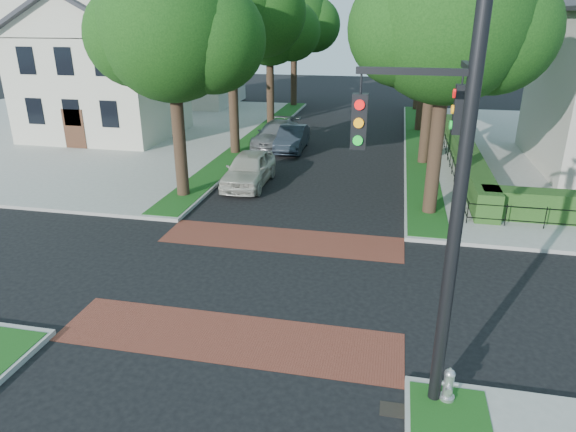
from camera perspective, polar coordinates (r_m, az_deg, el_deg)
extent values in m
plane|color=black|center=(16.46, -3.13, -7.12)|extent=(120.00, 120.00, 0.00)
cube|color=gray|center=(41.12, -23.27, 8.77)|extent=(30.00, 30.00, 0.15)
cube|color=brown|center=(19.24, -0.69, -2.66)|extent=(9.00, 2.20, 0.01)
cube|color=brown|center=(13.85, -6.60, -13.25)|extent=(9.00, 2.20, 0.01)
cube|color=black|center=(11.90, 11.82, -20.35)|extent=(0.65, 0.45, 0.01)
cube|color=#174814|center=(33.97, 14.33, 7.63)|extent=(1.60, 29.80, 0.02)
cube|color=#174814|center=(35.17, -3.69, 8.71)|extent=(1.60, 29.80, 0.02)
cylinder|color=black|center=(21.40, 16.34, 9.70)|extent=(0.56, 0.56, 7.35)
sphere|color=#11350E|center=(21.02, 17.50, 20.10)|extent=(6.20, 6.20, 6.20)
sphere|color=#11350E|center=(21.52, 22.06, 18.50)|extent=(4.65, 4.65, 4.65)
sphere|color=#11350E|center=(20.76, 12.94, 19.68)|extent=(4.34, 4.34, 4.34)
sphere|color=#11350E|center=(22.57, 17.59, 21.39)|extent=(4.03, 4.03, 4.03)
cylinder|color=black|center=(29.25, 15.43, 13.08)|extent=(0.56, 0.56, 7.70)
sphere|color=#11350E|center=(29.00, 16.27, 21.04)|extent=(6.60, 6.60, 6.60)
sphere|color=#11350E|center=(29.46, 19.88, 19.86)|extent=(4.95, 4.95, 4.95)
sphere|color=#11350E|center=(28.75, 12.73, 20.74)|extent=(4.62, 4.62, 4.62)
sphere|color=#11350E|center=(30.66, 16.38, 21.94)|extent=(4.29, 4.29, 4.29)
cylinder|color=black|center=(38.24, 14.75, 14.14)|extent=(0.56, 0.56, 6.65)
sphere|color=#11350E|center=(38.00, 15.27, 19.39)|extent=(5.80, 5.80, 5.80)
sphere|color=#11350E|center=(38.41, 17.68, 18.56)|extent=(4.35, 4.35, 4.35)
sphere|color=#11350E|center=(37.77, 12.92, 19.12)|extent=(4.06, 4.06, 4.06)
sphere|color=#11350E|center=(39.44, 15.40, 20.15)|extent=(3.77, 3.77, 3.77)
cylinder|color=black|center=(47.17, 14.40, 15.63)|extent=(0.56, 0.56, 7.00)
sphere|color=#11350E|center=(46.98, 14.83, 20.11)|extent=(6.00, 6.00, 6.00)
sphere|color=#11350E|center=(47.37, 16.88, 19.44)|extent=(4.50, 4.50, 4.50)
sphere|color=#11350E|center=(46.76, 12.86, 19.90)|extent=(4.20, 4.20, 4.20)
sphere|color=#11350E|center=(48.48, 14.95, 20.71)|extent=(3.90, 3.90, 3.90)
cylinder|color=black|center=(23.32, -12.16, 10.55)|extent=(0.56, 0.56, 7.00)
sphere|color=#11350E|center=(22.95, -12.91, 19.64)|extent=(6.00, 6.00, 6.00)
sphere|color=#11350E|center=(22.62, -8.47, 18.89)|extent=(4.50, 4.50, 4.50)
sphere|color=#11350E|center=(23.43, -16.59, 18.61)|extent=(4.20, 4.20, 4.20)
sphere|color=#11350E|center=(24.28, -11.25, 21.01)|extent=(3.90, 3.90, 3.90)
cylinder|color=black|center=(30.64, -6.15, 14.38)|extent=(0.56, 0.56, 8.05)
sphere|color=#11350E|center=(30.43, -6.49, 22.35)|extent=(6.40, 6.40, 6.40)
sphere|color=#11350E|center=(30.22, -2.85, 21.70)|extent=(4.80, 4.80, 4.80)
sphere|color=#11350E|center=(30.77, -9.64, 21.63)|extent=(4.48, 4.48, 4.48)
cylinder|color=black|center=(39.32, -2.00, 15.13)|extent=(0.56, 0.56, 6.86)
sphere|color=#11350E|center=(39.09, -2.07, 20.42)|extent=(5.60, 5.60, 5.60)
sphere|color=#11350E|center=(39.05, 0.38, 19.85)|extent=(4.20, 4.20, 4.20)
sphere|color=#11350E|center=(39.26, -4.25, 19.95)|extent=(3.92, 3.92, 3.92)
sphere|color=#11350E|center=(40.42, -1.43, 21.17)|extent=(3.64, 3.64, 3.64)
cylinder|color=black|center=(48.05, 0.66, 16.44)|extent=(0.56, 0.56, 7.14)
sphere|color=#11350E|center=(47.87, 0.68, 20.95)|extent=(6.20, 6.20, 6.20)
sphere|color=#11350E|center=(47.87, 2.89, 20.45)|extent=(4.65, 4.65, 4.65)
sphere|color=#11350E|center=(48.01, -1.31, 20.59)|extent=(4.34, 4.34, 4.34)
sphere|color=#11350E|center=(49.38, 1.18, 21.54)|extent=(4.03, 4.03, 4.03)
cube|color=#1D3F15|center=(30.05, 19.03, 6.55)|extent=(1.00, 18.00, 1.20)
cube|color=beige|center=(37.62, -19.72, 13.38)|extent=(9.00, 8.00, 6.50)
cube|color=brown|center=(34.62, -18.14, 21.44)|extent=(0.80, 0.80, 3.64)
cube|color=beige|center=(50.06, -11.34, 15.88)|extent=(9.00, 8.00, 6.50)
cube|color=brown|center=(47.38, -9.36, 21.87)|extent=(0.80, 0.80, 3.64)
cylinder|color=black|center=(10.13, 18.13, -1.11)|extent=(0.26, 0.26, 8.00)
cube|color=black|center=(9.40, 13.88, 15.34)|extent=(2.00, 0.12, 0.12)
cube|color=black|center=(10.37, 19.50, 15.28)|extent=(0.12, 1.80, 0.12)
cube|color=black|center=(9.54, 7.91, 10.35)|extent=(0.28, 0.22, 1.00)
cylinder|color=red|center=(9.36, 7.95, 12.13)|extent=(0.18, 0.05, 0.18)
cylinder|color=orange|center=(9.42, 7.85, 10.21)|extent=(0.18, 0.05, 0.18)
cylinder|color=#0CB226|center=(9.48, 7.75, 8.31)|extent=(0.18, 0.05, 0.18)
cube|color=black|center=(11.26, 18.47, 11.15)|extent=(0.22, 0.28, 1.00)
cylinder|color=red|center=(11.20, 17.99, 12.82)|extent=(0.05, 0.18, 0.18)
cylinder|color=orange|center=(11.25, 17.81, 11.22)|extent=(0.05, 0.18, 0.18)
cylinder|color=#0CB226|center=(11.31, 17.62, 9.62)|extent=(0.05, 0.18, 0.18)
imported|color=beige|center=(25.36, -4.36, 5.24)|extent=(2.01, 4.86, 1.65)
imported|color=#212831|center=(32.15, 0.44, 8.62)|extent=(1.70, 4.58, 1.50)
imported|color=slate|center=(33.33, -1.31, 9.08)|extent=(2.60, 5.38, 1.51)
cylinder|color=#B4B5B7|center=(12.17, 17.21, -18.68)|extent=(0.35, 0.35, 0.09)
cylinder|color=#B4B5B7|center=(11.98, 17.38, -17.52)|extent=(0.24, 0.24, 0.54)
sphere|color=#B4B5B7|center=(11.80, 17.54, -16.41)|extent=(0.24, 0.24, 0.24)
cylinder|color=#B4B5B7|center=(11.74, 17.60, -15.99)|extent=(0.07, 0.07, 0.07)
cylinder|color=#B4B5B7|center=(11.97, 18.12, -17.37)|extent=(0.12, 0.11, 0.10)
cylinder|color=#B4B5B7|center=(11.93, 16.68, -17.32)|extent=(0.12, 0.11, 0.10)
cylinder|color=#B4B5B7|center=(11.86, 17.44, -17.98)|extent=(0.15, 0.14, 0.14)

